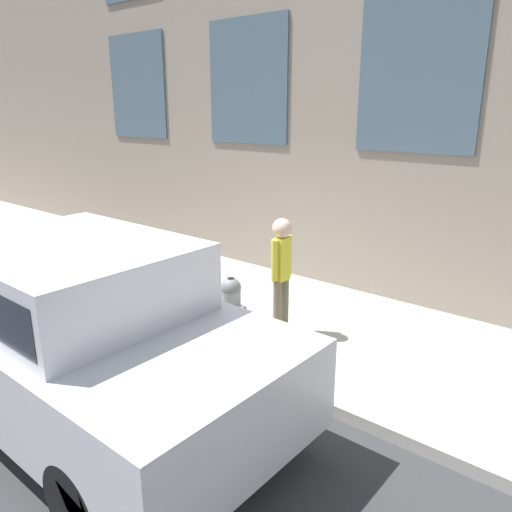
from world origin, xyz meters
TOP-DOWN VIEW (x-y plane):
  - ground_plane at (0.00, 0.00)m, footprint 80.00×80.00m
  - sidewalk at (1.51, 0.00)m, footprint 3.02×60.00m
  - fire_hydrant at (0.58, -0.30)m, footprint 0.33×0.45m
  - person at (0.98, -0.80)m, footprint 0.37×0.24m
  - parked_car_silver_near at (-1.48, -0.19)m, footprint 1.98×4.55m

SIDE VIEW (x-z plane):
  - ground_plane at x=0.00m, z-range 0.00..0.00m
  - sidewalk at x=1.51m, z-range 0.00..0.13m
  - fire_hydrant at x=0.58m, z-range 0.14..0.89m
  - parked_car_silver_near at x=-1.48m, z-range 0.07..1.82m
  - person at x=0.98m, z-range 0.29..1.80m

